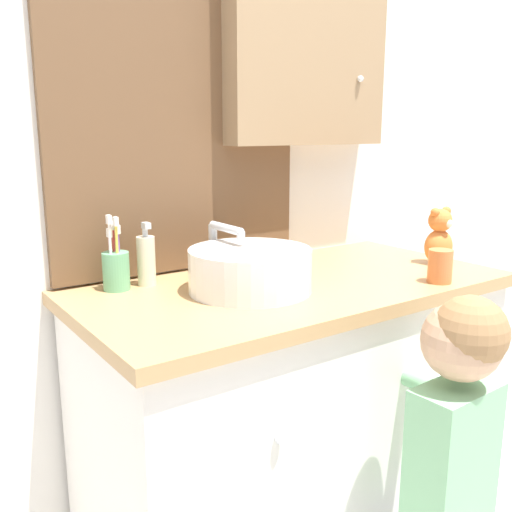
# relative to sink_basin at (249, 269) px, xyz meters

# --- Properties ---
(wall_back) EXTENTS (3.20, 0.18, 2.50)m
(wall_back) POSITION_rel_sink_basin_xyz_m (0.16, 0.31, 0.37)
(wall_back) COLOR silver
(wall_back) RESTS_ON ground_plane
(vanity_counter) EXTENTS (1.16, 0.58, 0.86)m
(vanity_counter) POSITION_rel_sink_basin_xyz_m (0.15, 0.00, -0.48)
(vanity_counter) COLOR silver
(vanity_counter) RESTS_ON ground_plane
(sink_basin) EXTENTS (0.31, 0.36, 0.16)m
(sink_basin) POSITION_rel_sink_basin_xyz_m (0.00, 0.00, 0.00)
(sink_basin) COLOR white
(sink_basin) RESTS_ON vanity_counter
(toothbrush_holder) EXTENTS (0.07, 0.07, 0.19)m
(toothbrush_holder) POSITION_rel_sink_basin_xyz_m (-0.27, 0.20, -0.00)
(toothbrush_holder) COLOR #66B27F
(toothbrush_holder) RESTS_ON vanity_counter
(soap_dispenser) EXTENTS (0.05, 0.05, 0.17)m
(soap_dispenser) POSITION_rel_sink_basin_xyz_m (-0.19, 0.20, 0.01)
(soap_dispenser) COLOR beige
(soap_dispenser) RESTS_ON vanity_counter
(child_figure) EXTENTS (0.21, 0.46, 0.92)m
(child_figure) POSITION_rel_sink_basin_xyz_m (0.23, -0.46, -0.36)
(child_figure) COLOR slate
(child_figure) RESTS_ON ground_plane
(teddy_bear) EXTENTS (0.09, 0.08, 0.17)m
(teddy_bear) POSITION_rel_sink_basin_xyz_m (0.64, -0.08, 0.02)
(teddy_bear) COLOR orange
(teddy_bear) RESTS_ON vanity_counter
(drinking_cup) EXTENTS (0.06, 0.06, 0.09)m
(drinking_cup) POSITION_rel_sink_basin_xyz_m (0.46, -0.23, -0.01)
(drinking_cup) COLOR orange
(drinking_cup) RESTS_ON vanity_counter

